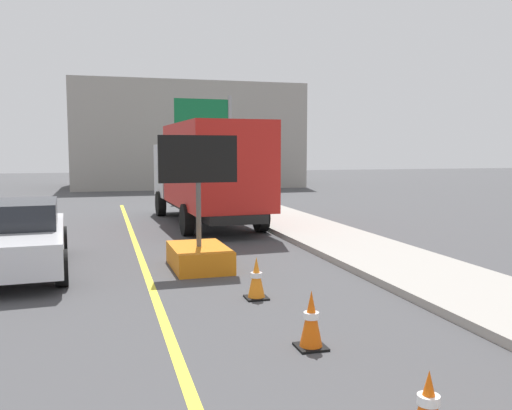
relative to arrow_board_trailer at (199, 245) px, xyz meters
name	(u,v)px	position (x,y,z in m)	size (l,w,h in m)	color
lane_center_stripe	(175,352)	(-1.08, -4.57, -0.48)	(0.14, 36.00, 0.01)	yellow
arrow_board_trailer	(199,245)	(0.00, 0.00, 0.00)	(1.60, 1.82, 2.70)	orange
box_truck	(208,170)	(1.40, 6.41, 1.28)	(2.75, 7.71, 3.20)	black
pickup_car	(12,237)	(-3.61, 0.71, 0.22)	(2.29, 4.79, 1.38)	silver
highway_guide_sign	(214,128)	(3.36, 15.01, 2.94)	(2.79, 0.28, 5.00)	gray
far_building_block	(184,137)	(3.52, 25.94, 2.79)	(14.34, 8.43, 6.55)	gray
traffic_cone_near_sign	(428,405)	(0.70, -7.10, -0.19)	(0.36, 0.36, 0.60)	black
traffic_cone_mid_lane	(311,320)	(0.54, -4.86, -0.13)	(0.36, 0.36, 0.72)	black
traffic_cone_far_lane	(256,278)	(0.50, -2.54, -0.14)	(0.36, 0.36, 0.69)	black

